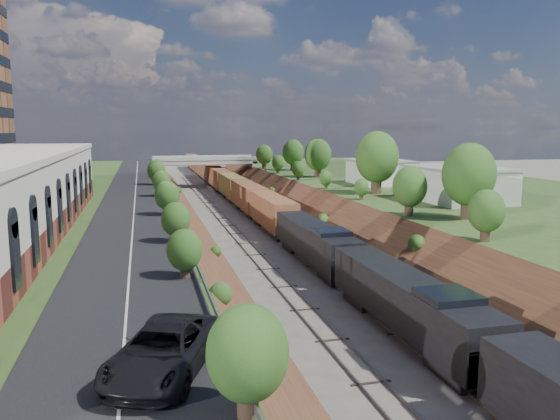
{
  "coord_description": "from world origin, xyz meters",
  "views": [
    {
      "loc": [
        -14.5,
        -7.78,
        14.05
      ],
      "look_at": [
        -1.4,
        43.88,
        6.0
      ],
      "focal_mm": 35.0,
      "sensor_mm": 36.0,
      "label": 1
    }
  ],
  "objects": [
    {
      "name": "white_building_near",
      "position": [
        23.5,
        52.0,
        7.0
      ],
      "size": [
        9.0,
        12.0,
        4.0
      ],
      "primitive_type": "cube",
      "color": "silver",
      "rests_on": "platform_right"
    },
    {
      "name": "embankment_left",
      "position": [
        -11.0,
        60.0,
        0.0
      ],
      "size": [
        10.0,
        180.0,
        10.0
      ],
      "primitive_type": "cube",
      "rotation": [
        0.0,
        0.79,
        0.0
      ],
      "color": "brown",
      "rests_on": "ground"
    },
    {
      "name": "white_building_far",
      "position": [
        23.0,
        74.0,
        6.8
      ],
      "size": [
        8.0,
        10.0,
        3.6
      ],
      "primitive_type": "cube",
      "color": "silver",
      "rests_on": "platform_right"
    },
    {
      "name": "rail_right_track",
      "position": [
        2.6,
        60.0,
        0.09
      ],
      "size": [
        1.58,
        180.0,
        0.18
      ],
      "primitive_type": "cube",
      "color": "gray",
      "rests_on": "ground"
    },
    {
      "name": "embankment_right",
      "position": [
        11.0,
        60.0,
        0.0
      ],
      "size": [
        10.0,
        180.0,
        10.0
      ],
      "primitive_type": "cube",
      "rotation": [
        0.0,
        0.79,
        0.0
      ],
      "color": "brown",
      "rests_on": "ground"
    },
    {
      "name": "freight_train",
      "position": [
        2.6,
        96.93,
        2.74
      ],
      "size": [
        3.23,
        198.24,
        4.77
      ],
      "color": "black",
      "rests_on": "ground"
    },
    {
      "name": "platform_right",
      "position": [
        33.0,
        60.0,
        2.5
      ],
      "size": [
        44.0,
        180.0,
        5.0
      ],
      "primitive_type": "cube",
      "color": "#2E5422",
      "rests_on": "ground"
    },
    {
      "name": "guardrail",
      "position": [
        -11.4,
        59.8,
        5.55
      ],
      "size": [
        0.1,
        171.0,
        0.7
      ],
      "color": "#99999E",
      "rests_on": "platform_left"
    },
    {
      "name": "overpass",
      "position": [
        0.0,
        122.0,
        4.92
      ],
      "size": [
        24.5,
        8.3,
        7.4
      ],
      "color": "gray",
      "rests_on": "ground"
    },
    {
      "name": "rail_left_track",
      "position": [
        -2.6,
        60.0,
        0.09
      ],
      "size": [
        1.58,
        180.0,
        0.18
      ],
      "primitive_type": "cube",
      "color": "gray",
      "rests_on": "ground"
    },
    {
      "name": "tree_left_crest",
      "position": [
        -11.8,
        20.0,
        7.04
      ],
      "size": [
        2.45,
        2.45,
        3.55
      ],
      "color": "#473323",
      "rests_on": "platform_left"
    },
    {
      "name": "road",
      "position": [
        -15.5,
        60.0,
        5.05
      ],
      "size": [
        8.0,
        180.0,
        0.1
      ],
      "primitive_type": "cube",
      "color": "black",
      "rests_on": "platform_left"
    },
    {
      "name": "tree_right_large",
      "position": [
        17.0,
        40.0,
        9.38
      ],
      "size": [
        5.25,
        5.25,
        7.61
      ],
      "color": "#473323",
      "rests_on": "platform_right"
    },
    {
      "name": "suv",
      "position": [
        -13.99,
        11.63,
        6.0
      ],
      "size": [
        5.2,
        7.11,
        1.8
      ],
      "primitive_type": "imported",
      "rotation": [
        0.0,
        0.0,
        -0.39
      ],
      "color": "black",
      "rests_on": "road"
    }
  ]
}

